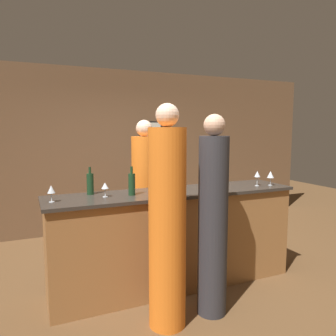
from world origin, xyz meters
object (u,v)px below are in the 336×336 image
Objects in this scene: bartender at (145,198)px; guest_1 at (213,221)px; guest_0 at (167,225)px; wine_bottle_1 at (132,184)px; wine_bottle_0 at (90,183)px.

bartender is 0.99× the size of guest_1.
guest_0 is 0.72m from wine_bottle_1.
wine_bottle_1 is (-0.59, 0.65, 0.30)m from guest_1.
bartender is 1.00m from wine_bottle_0.
guest_0 is at bearing 78.46° from bartender.
wine_bottle_0 is (-0.79, -0.52, 0.32)m from bartender.
guest_0 is at bearing -79.82° from wine_bottle_1.
guest_1 reaches higher than wine_bottle_1.
guest_0 reaches higher than wine_bottle_0.
guest_1 is 1.34m from wine_bottle_0.
wine_bottle_1 is at bearing 100.18° from guest_0.
wine_bottle_1 reaches higher than wine_bottle_0.
guest_1 is 6.57× the size of wine_bottle_0.
guest_1 is at bearing -41.27° from wine_bottle_0.
guest_0 is 1.04× the size of guest_1.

